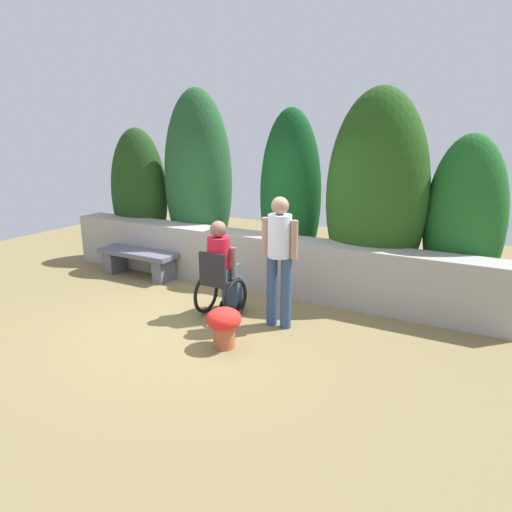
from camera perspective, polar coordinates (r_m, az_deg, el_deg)
The scene contains 7 objects.
ground_plane at distance 6.14m, azimuth -7.44°, elevation -8.27°, with size 13.52×13.52×0.00m, color olive.
stone_retaining_wall at distance 7.28m, azimuth -0.03°, elevation -0.62°, with size 7.46×0.50×0.88m, color #9D9892.
hedge_backdrop at distance 7.55m, azimuth 2.52°, elevation 7.76°, with size 6.97×1.14×3.20m.
stone_bench at distance 8.14m, azimuth -14.64°, elevation -0.44°, with size 1.49×0.46×0.46m.
person_in_wheelchair at distance 6.14m, azimuth -4.38°, elevation -1.97°, with size 0.53×0.66×1.33m.
person_standing_companion at distance 5.66m, azimuth 2.96°, elevation 0.32°, with size 0.49×0.30×1.69m.
flower_pot_purple_near at distance 5.33m, azimuth -4.07°, elevation -8.51°, with size 0.41×0.41×0.48m.
Camera 1 is at (3.37, -4.51, 2.45)m, focal length 31.73 mm.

